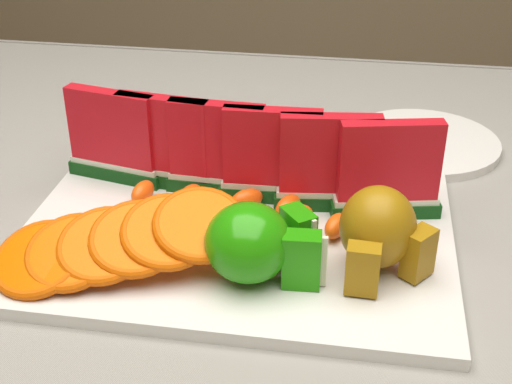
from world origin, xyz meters
The scene contains 11 objects.
table centered at (0.00, 0.00, 0.65)m, with size 1.40×0.90×0.75m.
tablecloth centered at (0.00, 0.00, 0.72)m, with size 1.53×1.03×0.20m.
platter centered at (0.08, -0.01, 0.76)m, with size 0.40×0.30×0.01m.
apple_cluster centered at (0.11, -0.08, 0.80)m, with size 0.11×0.10×0.07m.
pear_cluster centered at (0.21, -0.06, 0.81)m, with size 0.09×0.09×0.07m.
side_plate centered at (0.26, 0.22, 0.76)m, with size 0.24×0.24×0.01m.
fork centered at (-0.12, 0.21, 0.76)m, with size 0.02×0.20×0.00m.
watermelon_row centered at (0.08, 0.05, 0.82)m, with size 0.39×0.07×0.10m.
orange_fan_front centered at (-0.01, -0.09, 0.80)m, with size 0.23×0.14×0.06m.
orange_fan_back centered at (0.09, 0.11, 0.79)m, with size 0.35×0.12×0.05m.
tangerine_segments centered at (0.07, 0.01, 0.78)m, with size 0.22×0.07×0.02m.
Camera 1 is at (0.19, -0.57, 1.13)m, focal length 50.00 mm.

